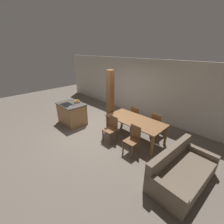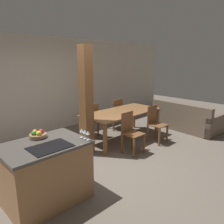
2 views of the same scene
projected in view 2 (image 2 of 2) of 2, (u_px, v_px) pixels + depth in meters
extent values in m
plane|color=#665B51|center=(98.00, 163.00, 4.52)|extent=(16.00, 16.00, 0.00)
cube|color=beige|center=(35.00, 87.00, 6.00)|extent=(11.20, 0.08, 2.70)
cube|color=#9E7047|center=(46.00, 174.00, 3.25)|extent=(1.16, 0.83, 0.88)
cube|color=#4C4742|center=(44.00, 145.00, 3.14)|extent=(1.20, 0.87, 0.04)
cube|color=black|center=(50.00, 147.00, 3.00)|extent=(0.56, 0.40, 0.01)
cylinder|color=#99704C|center=(38.00, 136.00, 3.35)|extent=(0.26, 0.26, 0.05)
sphere|color=red|center=(41.00, 132.00, 3.38)|extent=(0.08, 0.08, 0.08)
sphere|color=gold|center=(35.00, 132.00, 3.37)|extent=(0.08, 0.08, 0.08)
sphere|color=#3D8E38|center=(34.00, 133.00, 3.30)|extent=(0.08, 0.08, 0.08)
sphere|color=yellow|center=(39.00, 134.00, 3.29)|extent=(0.08, 0.08, 0.08)
cylinder|color=silver|center=(88.00, 140.00, 3.24)|extent=(0.06, 0.06, 0.00)
cylinder|color=silver|center=(88.00, 137.00, 3.23)|extent=(0.01, 0.01, 0.08)
cone|color=silver|center=(88.00, 133.00, 3.21)|extent=(0.06, 0.06, 0.06)
cylinder|color=silver|center=(85.00, 139.00, 3.29)|extent=(0.06, 0.06, 0.00)
cylinder|color=silver|center=(85.00, 136.00, 3.28)|extent=(0.01, 0.01, 0.08)
cone|color=silver|center=(85.00, 131.00, 3.26)|extent=(0.06, 0.06, 0.06)
cylinder|color=silver|center=(82.00, 137.00, 3.34)|extent=(0.06, 0.06, 0.00)
cylinder|color=silver|center=(82.00, 135.00, 3.33)|extent=(0.01, 0.01, 0.08)
cone|color=silver|center=(82.00, 130.00, 3.32)|extent=(0.06, 0.06, 0.06)
cube|color=brown|center=(122.00, 112.00, 5.69)|extent=(2.14, 0.99, 0.03)
cube|color=brown|center=(105.00, 140.00, 4.80)|extent=(0.07, 0.07, 0.73)
cube|color=brown|center=(157.00, 122.00, 6.16)|extent=(0.07, 0.07, 0.73)
cube|color=brown|center=(81.00, 131.00, 5.40)|extent=(0.07, 0.07, 0.73)
cube|color=brown|center=(134.00, 116.00, 6.76)|extent=(0.07, 0.07, 0.73)
cube|color=brown|center=(133.00, 134.00, 4.88)|extent=(0.40, 0.40, 0.02)
cube|color=brown|center=(127.00, 122.00, 4.95)|extent=(0.38, 0.02, 0.46)
cube|color=brown|center=(134.00, 148.00, 4.69)|extent=(0.04, 0.04, 0.46)
cube|color=brown|center=(144.00, 144.00, 4.93)|extent=(0.04, 0.04, 0.46)
cube|color=brown|center=(122.00, 144.00, 4.94)|extent=(0.04, 0.04, 0.46)
cube|color=brown|center=(132.00, 140.00, 5.18)|extent=(0.04, 0.04, 0.46)
cube|color=brown|center=(158.00, 125.00, 5.53)|extent=(0.40, 0.40, 0.02)
cube|color=brown|center=(152.00, 114.00, 5.61)|extent=(0.38, 0.02, 0.46)
cube|color=brown|center=(159.00, 137.00, 5.35)|extent=(0.04, 0.04, 0.46)
cube|color=brown|center=(167.00, 134.00, 5.59)|extent=(0.04, 0.04, 0.46)
cube|color=brown|center=(148.00, 134.00, 5.59)|extent=(0.04, 0.04, 0.46)
cube|color=brown|center=(155.00, 131.00, 5.83)|extent=(0.04, 0.04, 0.46)
cube|color=brown|center=(89.00, 120.00, 5.98)|extent=(0.40, 0.40, 0.02)
cube|color=brown|center=(93.00, 112.00, 5.79)|extent=(0.38, 0.02, 0.46)
cube|color=brown|center=(90.00, 125.00, 6.28)|extent=(0.04, 0.04, 0.46)
cube|color=brown|center=(80.00, 128.00, 6.04)|extent=(0.04, 0.04, 0.46)
cube|color=brown|center=(98.00, 128.00, 6.04)|extent=(0.04, 0.04, 0.46)
cube|color=brown|center=(88.00, 131.00, 5.80)|extent=(0.04, 0.04, 0.46)
cube|color=brown|center=(114.00, 114.00, 6.64)|extent=(0.40, 0.40, 0.02)
cube|color=brown|center=(118.00, 107.00, 6.45)|extent=(0.38, 0.02, 0.46)
cube|color=brown|center=(114.00, 119.00, 6.94)|extent=(0.04, 0.04, 0.46)
cube|color=brown|center=(105.00, 121.00, 6.70)|extent=(0.04, 0.04, 0.46)
cube|color=brown|center=(122.00, 121.00, 6.69)|extent=(0.04, 0.04, 0.46)
cube|color=brown|center=(114.00, 124.00, 6.45)|extent=(0.04, 0.04, 0.46)
cube|color=brown|center=(186.00, 121.00, 6.70)|extent=(1.06, 1.97, 0.44)
cube|color=brown|center=(180.00, 110.00, 6.36)|extent=(0.28, 1.92, 0.40)
cube|color=brown|center=(215.00, 126.00, 6.04)|extent=(0.95, 0.20, 0.58)
cube|color=brown|center=(163.00, 114.00, 7.34)|extent=(0.95, 0.20, 0.58)
cube|color=brown|center=(86.00, 102.00, 4.71)|extent=(0.23, 0.23, 2.39)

